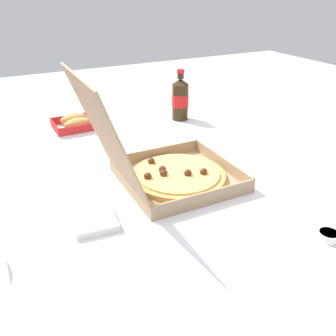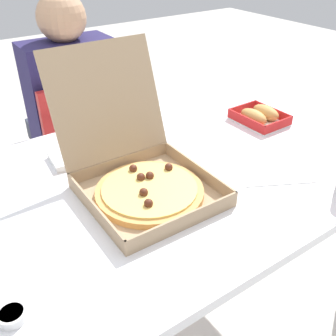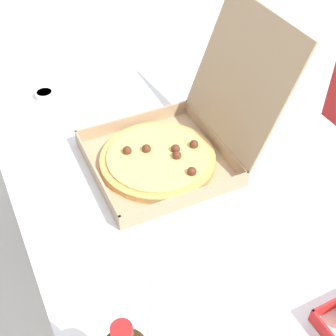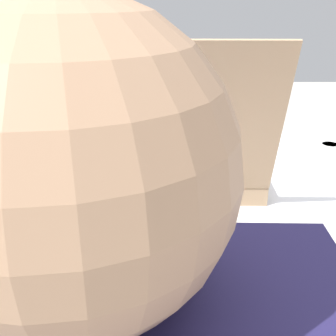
% 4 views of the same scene
% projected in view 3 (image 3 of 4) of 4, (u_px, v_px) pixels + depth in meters
% --- Properties ---
extents(ground_plane, '(10.00, 10.00, 0.00)m').
position_uv_depth(ground_plane, '(187.00, 314.00, 1.67)').
color(ground_plane, beige).
extents(dining_table, '(1.46, 0.90, 0.72)m').
position_uv_depth(dining_table, '(194.00, 189.00, 1.23)').
color(dining_table, white).
rests_on(dining_table, ground_plane).
extents(pizza_box_open, '(0.34, 0.46, 0.36)m').
position_uv_depth(pizza_box_open, '(172.00, 145.00, 1.18)').
color(pizza_box_open, tan).
rests_on(pizza_box_open, dining_table).
extents(paper_menu, '(0.26, 0.23, 0.00)m').
position_uv_depth(paper_menu, '(189.00, 294.00, 0.92)').
color(paper_menu, white).
rests_on(paper_menu, dining_table).
extents(napkin_pile, '(0.12, 0.12, 0.02)m').
position_uv_depth(napkin_pile, '(236.00, 109.00, 1.37)').
color(napkin_pile, white).
rests_on(napkin_pile, dining_table).
extents(dipping_sauce_cup, '(0.06, 0.06, 0.02)m').
position_uv_depth(dipping_sauce_cup, '(45.00, 94.00, 1.42)').
color(dipping_sauce_cup, white).
rests_on(dipping_sauce_cup, dining_table).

